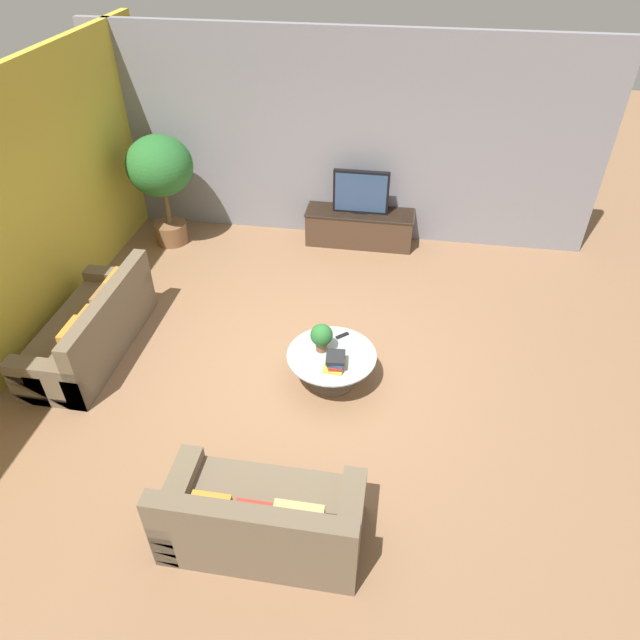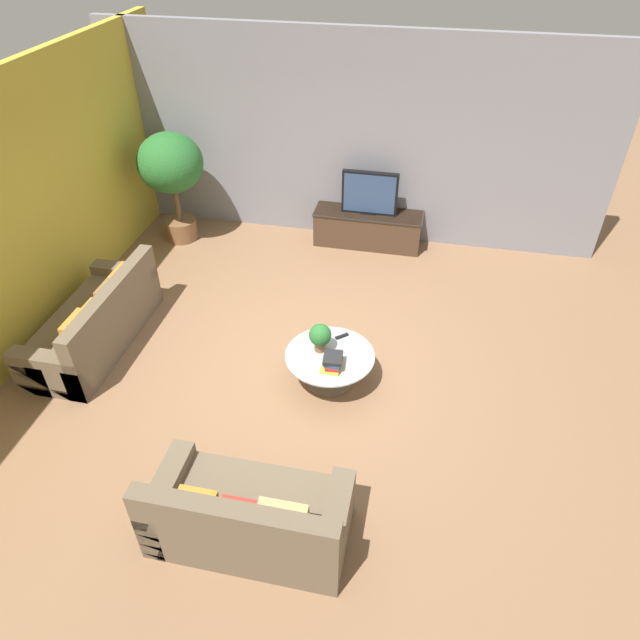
# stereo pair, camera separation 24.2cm
# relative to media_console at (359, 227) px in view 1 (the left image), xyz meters

# --- Properties ---
(ground_plane) EXTENTS (24.00, 24.00, 0.00)m
(ground_plane) POSITION_rel_media_console_xyz_m (-0.36, -2.94, -0.27)
(ground_plane) COLOR #8C6647
(back_wall_stone) EXTENTS (7.40, 0.12, 3.00)m
(back_wall_stone) POSITION_rel_media_console_xyz_m (-0.36, 0.32, 1.23)
(back_wall_stone) COLOR gray
(back_wall_stone) RESTS_ON ground
(side_wall_left) EXTENTS (0.12, 7.40, 3.00)m
(side_wall_left) POSITION_rel_media_console_xyz_m (-3.62, -2.74, 1.23)
(side_wall_left) COLOR gold
(side_wall_left) RESTS_ON ground
(media_console) EXTENTS (1.63, 0.50, 0.53)m
(media_console) POSITION_rel_media_console_xyz_m (0.00, 0.00, 0.00)
(media_console) COLOR #473323
(media_console) RESTS_ON ground
(television) EXTENTS (0.82, 0.13, 0.65)m
(television) POSITION_rel_media_console_xyz_m (-0.00, -0.00, 0.57)
(television) COLOR black
(television) RESTS_ON media_console
(coffee_table) EXTENTS (0.99, 0.99, 0.39)m
(coffee_table) POSITION_rel_media_console_xyz_m (0.02, -3.09, -0.00)
(coffee_table) COLOR #756656
(coffee_table) RESTS_ON ground
(couch_by_wall) EXTENTS (0.84, 1.96, 0.84)m
(couch_by_wall) POSITION_rel_media_console_xyz_m (-2.85, -3.01, 0.02)
(couch_by_wall) COLOR brown
(couch_by_wall) RESTS_ON ground
(couch_near_entry) EXTENTS (1.66, 0.84, 0.84)m
(couch_near_entry) POSITION_rel_media_console_xyz_m (-0.27, -5.13, 0.01)
(couch_near_entry) COLOR brown
(couch_near_entry) RESTS_ON ground
(potted_palm_tall) EXTENTS (0.95, 0.95, 1.67)m
(potted_palm_tall) POSITION_rel_media_console_xyz_m (-2.87, -0.42, 0.87)
(potted_palm_tall) COLOR brown
(potted_palm_tall) RESTS_ON ground
(potted_plant_tabletop) EXTENTS (0.25, 0.25, 0.33)m
(potted_plant_tabletop) POSITION_rel_media_console_xyz_m (-0.10, -3.03, 0.31)
(potted_plant_tabletop) COLOR brown
(potted_plant_tabletop) RESTS_ON coffee_table
(book_stack) EXTENTS (0.23, 0.29, 0.14)m
(book_stack) POSITION_rel_media_console_xyz_m (0.08, -3.27, 0.18)
(book_stack) COLOR gold
(book_stack) RESTS_ON coffee_table
(remote_black) EXTENTS (0.15, 0.14, 0.02)m
(remote_black) POSITION_rel_media_console_xyz_m (0.09, -2.77, 0.12)
(remote_black) COLOR black
(remote_black) RESTS_ON coffee_table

